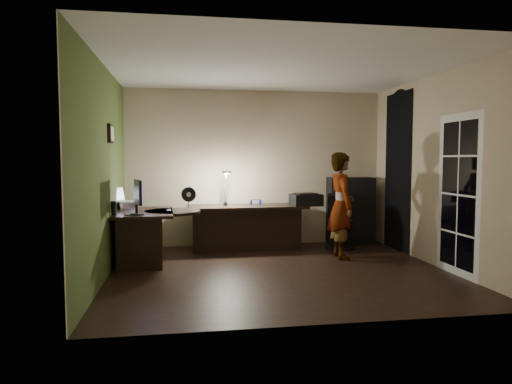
{
  "coord_description": "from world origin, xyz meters",
  "views": [
    {
      "loc": [
        -1.27,
        -5.92,
        1.51
      ],
      "look_at": [
        -0.15,
        1.05,
        1.0
      ],
      "focal_mm": 32.0,
      "sensor_mm": 36.0,
      "label": 1
    }
  ],
  "objects": [
    {
      "name": "desk_fan",
      "position": [
        -1.19,
        1.11,
        0.91
      ],
      "size": [
        0.23,
        0.13,
        0.35
      ],
      "primitive_type": "cube",
      "rotation": [
        0.0,
        0.0,
        0.04
      ],
      "color": "black",
      "rests_on": "desk_right"
    },
    {
      "name": "headphones",
      "position": [
        -0.05,
        1.74,
        0.78
      ],
      "size": [
        0.21,
        0.1,
        0.1
      ],
      "primitive_type": "cube",
      "rotation": [
        0.0,
        0.0,
        0.09
      ],
      "color": "#0D0C8B",
      "rests_on": "desk_right"
    },
    {
      "name": "desk_right",
      "position": [
        -0.23,
        1.53,
        0.37
      ],
      "size": [
        1.98,
        0.71,
        0.74
      ],
      "primitive_type": "cube",
      "rotation": [
        0.0,
        0.0,
        0.01
      ],
      "color": "black",
      "rests_on": "floor"
    },
    {
      "name": "green_wall_overlay",
      "position": [
        -2.24,
        0.0,
        1.35
      ],
      "size": [
        0.0,
        4.0,
        2.7
      ],
      "primitive_type": "cube",
      "color": "#445926",
      "rests_on": "floor"
    },
    {
      "name": "notepad",
      "position": [
        -1.94,
        0.41,
        0.77
      ],
      "size": [
        0.25,
        0.28,
        0.01
      ],
      "primitive_type": "cube",
      "rotation": [
        0.0,
        0.0,
        -0.42
      ],
      "color": "silver",
      "rests_on": "desk_left"
    },
    {
      "name": "speaker",
      "position": [
        -2.19,
        0.4,
        0.86
      ],
      "size": [
        0.09,
        0.09,
        0.18
      ],
      "primitive_type": "cylinder",
      "rotation": [
        0.0,
        0.0,
        0.37
      ],
      "color": "black",
      "rests_on": "desk_left"
    },
    {
      "name": "mouse",
      "position": [
        -1.47,
        0.65,
        0.78
      ],
      "size": [
        0.08,
        0.11,
        0.04
      ],
      "primitive_type": "ellipsoid",
      "rotation": [
        0.0,
        0.0,
        0.26
      ],
      "color": "silver",
      "rests_on": "desk_left"
    },
    {
      "name": "person",
      "position": [
        1.1,
        0.68,
        0.81
      ],
      "size": [
        0.39,
        0.58,
        1.61
      ],
      "primitive_type": "imported",
      "rotation": [
        0.0,
        0.0,
        1.56
      ],
      "color": "#D8A88C",
      "rests_on": "floor"
    },
    {
      "name": "office_chair",
      "position": [
        1.34,
        1.38,
        0.46
      ],
      "size": [
        0.61,
        0.61,
        0.92
      ],
      "primitive_type": "cube",
      "rotation": [
        0.0,
        0.0,
        -0.19
      ],
      "color": "black",
      "rests_on": "floor"
    },
    {
      "name": "phone",
      "position": [
        -1.48,
        1.11,
        0.77
      ],
      "size": [
        0.09,
        0.14,
        0.01
      ],
      "primitive_type": "cube",
      "rotation": [
        0.0,
        0.0,
        -0.15
      ],
      "color": "black",
      "rests_on": "desk_left"
    },
    {
      "name": "floor",
      "position": [
        0.0,
        0.0,
        -0.01
      ],
      "size": [
        4.5,
        4.0,
        0.01
      ],
      "primitive_type": "cube",
      "color": "black",
      "rests_on": "ground"
    },
    {
      "name": "monitor",
      "position": [
        -1.89,
        0.36,
        0.93
      ],
      "size": [
        0.22,
        0.53,
        0.34
      ],
      "primitive_type": "cube",
      "rotation": [
        0.0,
        0.0,
        0.23
      ],
      "color": "black",
      "rests_on": "desk_left"
    },
    {
      "name": "framed_picture",
      "position": [
        -2.22,
        0.45,
        1.85
      ],
      "size": [
        0.04,
        0.3,
        0.25
      ],
      "primitive_type": "cube",
      "color": "black",
      "rests_on": "wall_left"
    },
    {
      "name": "wall_back",
      "position": [
        0.0,
        2.0,
        1.35
      ],
      "size": [
        4.5,
        0.01,
        2.7
      ],
      "primitive_type": "cube",
      "color": "#C0AC8A",
      "rests_on": "floor"
    },
    {
      "name": "ceiling",
      "position": [
        0.0,
        0.0,
        2.71
      ],
      "size": [
        4.5,
        4.0,
        0.01
      ],
      "primitive_type": "cube",
      "color": "silver",
      "rests_on": "floor"
    },
    {
      "name": "french_door",
      "position": [
        2.24,
        -0.55,
        1.05
      ],
      "size": [
        0.02,
        0.92,
        2.1
      ],
      "primitive_type": "cube",
      "color": "white",
      "rests_on": "floor"
    },
    {
      "name": "printer",
      "position": [
        0.75,
        1.39,
        0.84
      ],
      "size": [
        0.52,
        0.42,
        0.21
      ],
      "primitive_type": "cube",
      "rotation": [
        0.0,
        0.0,
        0.1
      ],
      "color": "black",
      "rests_on": "desk_right"
    },
    {
      "name": "laptop_stand",
      "position": [
        -2.11,
        1.13,
        0.81
      ],
      "size": [
        0.3,
        0.28,
        0.1
      ],
      "primitive_type": "cube",
      "rotation": [
        0.0,
        0.0,
        0.34
      ],
      "color": "silver",
      "rests_on": "desk_left"
    },
    {
      "name": "wall_left",
      "position": [
        -2.25,
        0.0,
        1.35
      ],
      "size": [
        0.01,
        4.0,
        2.7
      ],
      "primitive_type": "cube",
      "color": "#C0AC8A",
      "rests_on": "floor"
    },
    {
      "name": "wall_front",
      "position": [
        0.0,
        -2.0,
        1.35
      ],
      "size": [
        4.5,
        0.01,
        2.7
      ],
      "primitive_type": "cube",
      "color": "#C0AC8A",
      "rests_on": "floor"
    },
    {
      "name": "pen",
      "position": [
        -1.94,
        0.38,
        0.77
      ],
      "size": [
        0.04,
        0.15,
        0.01
      ],
      "primitive_type": "cube",
      "rotation": [
        0.0,
        0.0,
        0.22
      ],
      "color": "black",
      "rests_on": "desk_left"
    },
    {
      "name": "desk_left",
      "position": [
        -1.83,
        0.81,
        0.38
      ],
      "size": [
        0.86,
        1.35,
        0.76
      ],
      "primitive_type": "cube",
      "rotation": [
        0.0,
        0.0,
        0.04
      ],
      "color": "black",
      "rests_on": "floor"
    },
    {
      "name": "cabinet",
      "position": [
        1.67,
        1.78,
        0.59
      ],
      "size": [
        0.81,
        0.44,
        1.18
      ],
      "primitive_type": "cube",
      "rotation": [
        0.0,
        0.0,
        -0.06
      ],
      "color": "black",
      "rests_on": "floor"
    },
    {
      "name": "arched_doorway",
      "position": [
        2.24,
        1.15,
        1.3
      ],
      "size": [
        0.01,
        0.9,
        2.6
      ],
      "primitive_type": "cube",
      "color": "black",
      "rests_on": "floor"
    },
    {
      "name": "desk_lamp",
      "position": [
        -0.58,
        1.6,
        1.04
      ],
      "size": [
        0.24,
        0.31,
        0.61
      ],
      "primitive_type": "cube",
      "rotation": [
        0.0,
        0.0,
        -0.38
      ],
      "color": "black",
      "rests_on": "desk_right"
    },
    {
      "name": "wall_right",
      "position": [
        2.25,
        0.0,
        1.35
      ],
      "size": [
        0.01,
        4.0,
        2.7
      ],
      "primitive_type": "cube",
      "color": "#C0AC8A",
      "rests_on": "floor"
    },
    {
      "name": "laptop",
      "position": [
        -2.07,
        1.13,
        0.98
      ],
      "size": [
        0.39,
        0.38,
        0.22
      ],
      "primitive_type": "cube",
      "rotation": [
        0.0,
        0.0,
        -0.31
      ],
      "color": "silver",
      "rests_on": "laptop_stand"
    }
  ]
}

